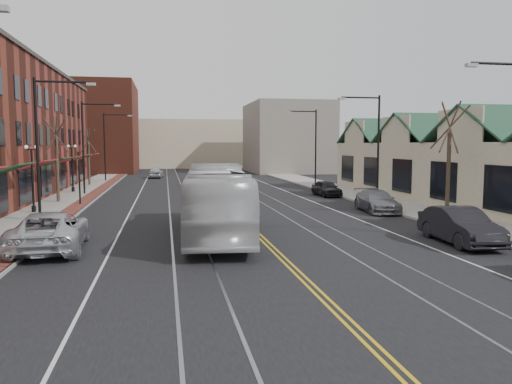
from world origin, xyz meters
name	(u,v)px	position (x,y,z in m)	size (l,w,h in m)	color
ground	(322,297)	(0.00, 0.00, 0.00)	(160.00, 160.00, 0.00)	black
sidewalk_left	(47,213)	(-12.00, 20.00, 0.07)	(4.00, 120.00, 0.15)	gray
sidewalk_right	(395,205)	(12.00, 20.00, 0.07)	(4.00, 120.00, 0.15)	gray
building_right	(470,173)	(18.00, 20.00, 2.30)	(8.00, 36.00, 4.60)	#B5AA8B
backdrop_left	(91,128)	(-16.00, 70.00, 7.00)	(14.00, 18.00, 14.00)	maroon
backdrop_mid	(188,144)	(0.00, 85.00, 4.50)	(22.00, 14.00, 9.00)	#B5AA8B
backdrop_right	(287,138)	(15.00, 65.00, 5.50)	(12.00, 16.00, 11.00)	slate
streetlight_l_1	(45,134)	(-11.05, 16.00, 5.03)	(3.33, 0.25, 8.00)	black
streetlight_l_2	(88,138)	(-11.05, 32.00, 5.03)	(3.33, 0.25, 8.00)	black
streetlight_l_3	(108,139)	(-11.05, 48.00, 5.03)	(3.33, 0.25, 8.00)	black
streetlight_r_1	(373,137)	(11.05, 22.00, 5.03)	(3.33, 0.25, 8.00)	black
streetlight_r_2	(312,139)	(11.05, 38.00, 5.03)	(3.33, 0.25, 8.00)	black
lamppost_l_2	(33,180)	(-12.80, 20.00, 2.20)	(0.84, 0.28, 4.27)	black
lamppost_l_3	(72,169)	(-12.80, 34.00, 2.20)	(0.84, 0.28, 4.27)	black
tree_left_near	(57,157)	(-12.50, 26.00, 3.51)	(1.78, 1.37, 6.48)	#382B21
tree_left_far	(89,155)	(-12.50, 42.00, 3.28)	(1.66, 1.28, 6.02)	#382B21
tree_right_mid	(449,156)	(12.50, 14.00, 3.75)	(1.90, 1.46, 6.93)	#382B21
manhole_far	(0,250)	(-11.20, 8.00, 0.16)	(0.60, 0.60, 0.02)	#592D19
traffic_signal	(79,174)	(-10.60, 24.00, 2.35)	(0.18, 0.15, 3.80)	black
transit_bus	(216,201)	(-2.03, 10.46, 1.73)	(2.90, 12.40, 3.45)	silver
parked_suv	(50,231)	(-9.30, 8.25, 0.84)	(2.78, 6.04, 1.68)	silver
parked_car_b	(460,226)	(8.53, 6.43, 0.82)	(1.75, 5.01, 1.65)	black
parked_car_c	(377,201)	(9.30, 17.08, 0.72)	(2.02, 4.98, 1.44)	slate
parked_car_d	(327,188)	(9.21, 27.29, 0.69)	(1.62, 4.03, 1.37)	black
distant_car_left	(197,179)	(-1.00, 41.73, 0.64)	(1.35, 3.86, 1.27)	black
distant_car_right	(229,180)	(2.18, 39.00, 0.65)	(1.83, 4.49, 1.30)	slate
distant_car_far	(156,172)	(-5.67, 53.55, 0.74)	(1.76, 4.36, 1.49)	#B3B5BB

